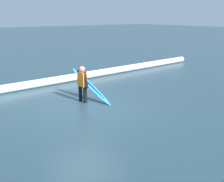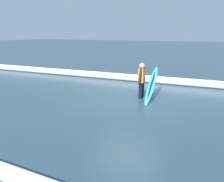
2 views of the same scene
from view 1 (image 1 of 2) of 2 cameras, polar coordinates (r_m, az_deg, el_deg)
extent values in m
plane|color=#28414D|center=(9.34, -6.29, -3.45)|extent=(136.74, 136.74, 0.00)
cylinder|color=black|center=(9.93, -6.76, -0.47)|extent=(0.14, 0.14, 0.60)
cylinder|color=black|center=(9.72, -5.75, -0.81)|extent=(0.14, 0.14, 0.60)
cube|color=orange|center=(9.68, -6.36, 2.53)|extent=(0.23, 0.36, 0.52)
sphere|color=#CA7671|center=(9.60, -6.43, 4.65)|extent=(0.22, 0.22, 0.22)
cylinder|color=black|center=(9.85, -7.13, 2.74)|extent=(0.09, 0.18, 0.60)
cylinder|color=black|center=(9.51, -5.57, 2.32)|extent=(0.09, 0.25, 0.59)
ellipsoid|color=#268CE5|center=(9.99, -4.55, 1.09)|extent=(0.57, 2.07, 1.10)
ellipsoid|color=black|center=(9.99, -4.55, 1.11)|extent=(0.35, 1.65, 0.89)
camera|label=2|loc=(8.45, 57.38, 4.19)|focal=40.73mm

